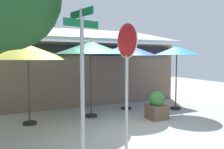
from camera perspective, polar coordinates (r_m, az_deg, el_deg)
The scene contains 9 objects.
ground_plane at distance 7.25m, azimuth 3.59°, elevation -13.82°, with size 28.00×28.00×0.10m, color #ADA8A0.
cafe_building at distance 12.00m, azimuth -7.79°, elevation 1.13°, with size 9.24×4.64×3.97m.
street_sign_post at distance 4.96m, azimuth -7.66°, elevation 1.72°, with size 0.85×0.91×3.27m.
stop_sign at distance 5.05m, azimuth 3.80°, elevation 3.05°, with size 0.09×0.80×2.99m.
patio_umbrella_mustard_left at distance 7.75m, azimuth -20.69°, elevation 5.31°, with size 2.60×2.60×2.70m.
patio_umbrella_forest_green_center at distance 8.22m, azimuth -5.42°, elevation 6.70°, with size 2.65×2.65×2.87m.
patio_umbrella_royal_blue_right at distance 9.44m, azimuth 3.69°, elevation 6.19°, with size 2.65×2.65×2.84m.
patio_umbrella_teal_far_right at distance 9.82m, azimuth 16.21°, elevation 5.69°, with size 1.93×1.93×2.75m.
sidewalk_planter at distance 8.26m, azimuth 11.35°, elevation -7.79°, with size 0.64×0.64×1.02m.
Camera 1 is at (-3.32, -6.03, 2.21)m, focal length 35.82 mm.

